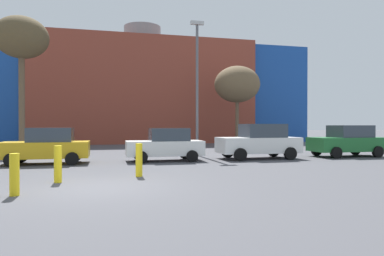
{
  "coord_description": "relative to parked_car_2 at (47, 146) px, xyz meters",
  "views": [
    {
      "loc": [
        0.25,
        -10.42,
        1.82
      ],
      "look_at": [
        4.94,
        9.02,
        1.65
      ],
      "focal_mm": 32.3,
      "sensor_mm": 36.0,
      "label": 1
    }
  ],
  "objects": [
    {
      "name": "bollard_yellow_2",
      "position": [
        0.45,
        -7.6,
        -0.3
      ],
      "size": [
        0.24,
        0.24,
        1.09
      ],
      "primitive_type": "cylinder",
      "color": "yellow",
      "rests_on": "ground_plane"
    },
    {
      "name": "ground_plane",
      "position": [
        2.57,
        -6.89,
        -0.84
      ],
      "size": [
        200.0,
        200.0,
        0.0
      ],
      "primitive_type": "plane",
      "color": "#47474C"
    },
    {
      "name": "bare_tree_2",
      "position": [
        -2.99,
        8.47,
        6.86
      ],
      "size": [
        3.57,
        3.57,
        9.27
      ],
      "color": "brown",
      "rests_on": "ground_plane"
    },
    {
      "name": "parked_car_2",
      "position": [
        0.0,
        0.0,
        0.0
      ],
      "size": [
        3.92,
        1.92,
        1.7
      ],
      "rotation": [
        0.0,
        0.0,
        3.14
      ],
      "color": "gold",
      "rests_on": "ground_plane"
    },
    {
      "name": "parked_car_5",
      "position": [
        16.27,
        -0.0,
        0.06
      ],
      "size": [
        4.18,
        2.05,
        1.81
      ],
      "rotation": [
        0.0,
        0.0,
        3.14
      ],
      "color": "#1E662D",
      "rests_on": "ground_plane"
    },
    {
      "name": "parked_car_4",
      "position": [
        10.75,
        0.0,
        0.09
      ],
      "size": [
        4.35,
        2.13,
        1.89
      ],
      "rotation": [
        0.0,
        0.0,
        3.14
      ],
      "color": "white",
      "rests_on": "ground_plane"
    },
    {
      "name": "bollard_yellow_1",
      "position": [
        3.86,
        -5.0,
        -0.26
      ],
      "size": [
        0.24,
        0.24,
        1.18
      ],
      "primitive_type": "cylinder",
      "color": "yellow",
      "rests_on": "ground_plane"
    },
    {
      "name": "bollard_yellow_0",
      "position": [
        1.25,
        -5.69,
        -0.26
      ],
      "size": [
        0.24,
        0.24,
        1.17
      ],
      "primitive_type": "cylinder",
      "color": "yellow",
      "rests_on": "ground_plane"
    },
    {
      "name": "bare_tree_0",
      "position": [
        13.82,
        11.31,
        4.55
      ],
      "size": [
        4.01,
        4.01,
        7.02
      ],
      "color": "brown",
      "rests_on": "ground_plane"
    },
    {
      "name": "street_lamp",
      "position": [
        7.98,
        2.73,
        3.71
      ],
      "size": [
        0.8,
        0.24,
        8.04
      ],
      "color": "#59595E",
      "rests_on": "ground_plane"
    },
    {
      "name": "parked_car_3",
      "position": [
        5.63,
        -0.0,
        -0.01
      ],
      "size": [
        3.85,
        1.89,
        1.67
      ],
      "rotation": [
        0.0,
        0.0,
        3.14
      ],
      "color": "white",
      "rests_on": "ground_plane"
    },
    {
      "name": "building_backdrop",
      "position": [
        6.43,
        20.88,
        4.47
      ],
      "size": [
        34.93,
        10.16,
        12.6
      ],
      "color": "brown",
      "rests_on": "ground_plane"
    }
  ]
}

